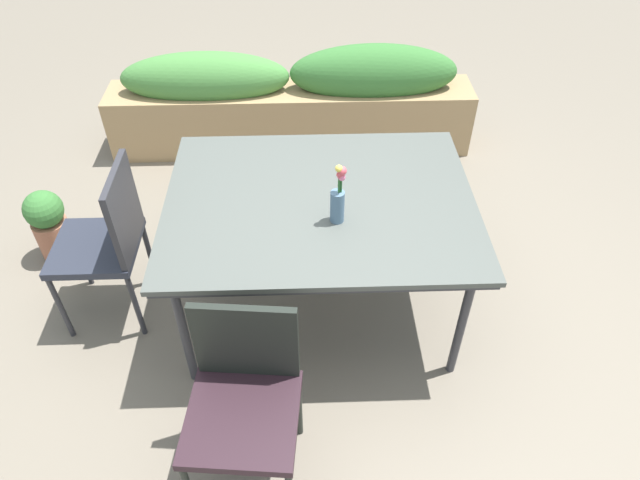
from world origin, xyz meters
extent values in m
plane|color=#756B5B|center=(0.00, 0.00, 0.00)|extent=(12.00, 12.00, 0.00)
cube|color=#4C514C|center=(0.04, -0.04, 0.72)|extent=(1.47, 1.15, 0.03)
cube|color=#333338|center=(0.04, -0.04, 0.69)|extent=(1.44, 1.12, 0.02)
cylinder|color=#333338|center=(-0.60, -0.51, 0.35)|extent=(0.04, 0.04, 0.70)
cylinder|color=#333338|center=(0.68, -0.51, 0.35)|extent=(0.04, 0.04, 0.70)
cylinder|color=#333338|center=(-0.60, 0.44, 0.35)|extent=(0.04, 0.04, 0.70)
cylinder|color=#333338|center=(0.68, 0.44, 0.35)|extent=(0.04, 0.04, 0.70)
cube|color=#2D1B23|center=(-0.29, -1.00, 0.43)|extent=(0.47, 0.47, 0.04)
cube|color=black|center=(-0.27, -0.80, 0.64)|extent=(0.41, 0.07, 0.40)
cylinder|color=black|center=(-0.08, -0.83, 0.21)|extent=(0.03, 0.03, 0.42)
cylinder|color=black|center=(-0.47, -0.79, 0.21)|extent=(0.03, 0.03, 0.42)
cube|color=#272B37|center=(-1.09, -0.04, 0.45)|extent=(0.42, 0.42, 0.04)
cube|color=#2D2D33|center=(-0.90, -0.04, 0.68)|extent=(0.03, 0.40, 0.44)
cylinder|color=#2D2D33|center=(-1.28, -0.23, 0.22)|extent=(0.03, 0.03, 0.44)
cylinder|color=#2D2D33|center=(-1.28, 0.15, 0.22)|extent=(0.03, 0.03, 0.44)
cylinder|color=#2D2D33|center=(-0.90, -0.23, 0.22)|extent=(0.03, 0.03, 0.44)
cylinder|color=#2D2D33|center=(-0.90, 0.15, 0.22)|extent=(0.03, 0.03, 0.44)
cylinder|color=slate|center=(0.11, -0.19, 0.81)|extent=(0.06, 0.06, 0.16)
cylinder|color=#2D662D|center=(0.11, -0.19, 0.93)|extent=(0.01, 0.01, 0.17)
sphere|color=#EFCC4C|center=(0.11, -0.19, 1.02)|extent=(0.03, 0.03, 0.03)
cylinder|color=#2D662D|center=(0.12, -0.19, 0.91)|extent=(0.01, 0.01, 0.12)
sphere|color=#DB4C56|center=(0.12, -0.19, 0.97)|extent=(0.03, 0.03, 0.03)
cylinder|color=#2D662D|center=(0.12, -0.19, 0.92)|extent=(0.01, 0.01, 0.14)
sphere|color=#DB4C56|center=(0.12, -0.19, 0.98)|extent=(0.03, 0.03, 0.03)
cylinder|color=#2D662D|center=(0.13, -0.19, 0.92)|extent=(0.01, 0.01, 0.15)
sphere|color=#DB4C56|center=(0.13, -0.19, 1.00)|extent=(0.04, 0.04, 0.04)
cylinder|color=#2D662D|center=(0.13, -0.19, 0.91)|extent=(0.01, 0.01, 0.12)
sphere|color=pink|center=(0.13, -0.19, 0.97)|extent=(0.03, 0.03, 0.03)
cube|color=#9E7F56|center=(-0.12, 1.56, 0.23)|extent=(2.62, 0.39, 0.47)
ellipsoid|color=#47843D|center=(-0.71, 1.56, 0.57)|extent=(1.18, 0.35, 0.36)
ellipsoid|color=#387233|center=(0.47, 1.56, 0.59)|extent=(1.18, 0.35, 0.40)
cylinder|color=#9E6047|center=(-1.53, 0.40, 0.13)|extent=(0.20, 0.20, 0.26)
sphere|color=#387233|center=(-1.53, 0.40, 0.35)|extent=(0.22, 0.22, 0.22)
camera|label=1|loc=(-0.03, -2.16, 2.41)|focal=31.96mm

